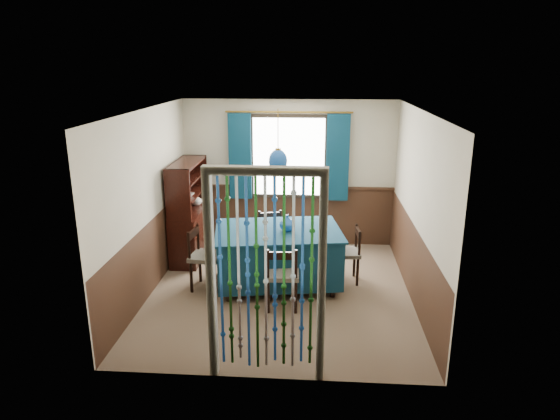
# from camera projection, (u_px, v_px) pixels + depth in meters

# --- Properties ---
(floor) EXTENTS (4.00, 4.00, 0.00)m
(floor) POSITION_uv_depth(u_px,v_px,m) (280.00, 291.00, 6.98)
(floor) COLOR brown
(floor) RESTS_ON ground
(ceiling) EXTENTS (4.00, 4.00, 0.00)m
(ceiling) POSITION_uv_depth(u_px,v_px,m) (280.00, 110.00, 6.27)
(ceiling) COLOR silver
(ceiling) RESTS_ON ground
(wall_back) EXTENTS (3.60, 0.00, 3.60)m
(wall_back) POSITION_uv_depth(u_px,v_px,m) (289.00, 174.00, 8.54)
(wall_back) COLOR beige
(wall_back) RESTS_ON ground
(wall_front) EXTENTS (3.60, 0.00, 3.60)m
(wall_front) POSITION_uv_depth(u_px,v_px,m) (265.00, 264.00, 4.72)
(wall_front) COLOR beige
(wall_front) RESTS_ON ground
(wall_left) EXTENTS (0.00, 4.00, 4.00)m
(wall_left) POSITION_uv_depth(u_px,v_px,m) (148.00, 203.00, 6.75)
(wall_left) COLOR beige
(wall_left) RESTS_ON ground
(wall_right) EXTENTS (0.00, 4.00, 4.00)m
(wall_right) POSITION_uv_depth(u_px,v_px,m) (418.00, 209.00, 6.50)
(wall_right) COLOR beige
(wall_right) RESTS_ON ground
(wainscot_back) EXTENTS (3.60, 0.00, 3.60)m
(wainscot_back) POSITION_uv_depth(u_px,v_px,m) (289.00, 216.00, 8.74)
(wainscot_back) COLOR #3B2316
(wainscot_back) RESTS_ON ground
(wainscot_front) EXTENTS (3.60, 0.00, 3.60)m
(wainscot_front) POSITION_uv_depth(u_px,v_px,m) (266.00, 334.00, 4.94)
(wainscot_front) COLOR #3B2316
(wainscot_front) RESTS_ON ground
(wainscot_left) EXTENTS (0.00, 4.00, 4.00)m
(wainscot_left) POSITION_uv_depth(u_px,v_px,m) (153.00, 255.00, 6.97)
(wainscot_left) COLOR #3B2316
(wainscot_left) RESTS_ON ground
(wainscot_right) EXTENTS (0.00, 4.00, 4.00)m
(wainscot_right) POSITION_uv_depth(u_px,v_px,m) (412.00, 262.00, 6.72)
(wainscot_right) COLOR #3B2316
(wainscot_right) RESTS_ON ground
(window) EXTENTS (1.32, 0.12, 1.42)m
(window) POSITION_uv_depth(u_px,v_px,m) (289.00, 157.00, 8.40)
(window) COLOR black
(window) RESTS_ON wall_back
(doorway) EXTENTS (1.16, 0.12, 2.18)m
(doorway) POSITION_uv_depth(u_px,v_px,m) (266.00, 281.00, 4.83)
(doorway) COLOR silver
(doorway) RESTS_ON ground
(dining_table) EXTENTS (1.90, 1.46, 0.84)m
(dining_table) POSITION_uv_depth(u_px,v_px,m) (278.00, 254.00, 7.06)
(dining_table) COLOR #0D3045
(dining_table) RESTS_ON floor
(chair_near) EXTENTS (0.45, 0.43, 0.87)m
(chair_near) POSITION_uv_depth(u_px,v_px,m) (282.00, 275.00, 6.39)
(chair_near) COLOR black
(chair_near) RESTS_ON floor
(chair_far) EXTENTS (0.49, 0.48, 0.84)m
(chair_far) POSITION_uv_depth(u_px,v_px,m) (271.00, 237.00, 7.83)
(chair_far) COLOR black
(chair_far) RESTS_ON floor
(chair_left) EXTENTS (0.47, 0.48, 0.89)m
(chair_left) POSITION_uv_depth(u_px,v_px,m) (204.00, 257.00, 6.98)
(chair_left) COLOR black
(chair_left) RESTS_ON floor
(chair_right) EXTENTS (0.42, 0.43, 0.82)m
(chair_right) POSITION_uv_depth(u_px,v_px,m) (348.00, 253.00, 7.21)
(chair_right) COLOR black
(chair_right) RESTS_ON floor
(sideboard) EXTENTS (0.44, 1.22, 1.59)m
(sideboard) POSITION_uv_depth(u_px,v_px,m) (189.00, 224.00, 8.08)
(sideboard) COLOR black
(sideboard) RESTS_ON floor
(pendant_lamp) EXTENTS (0.25, 0.25, 0.84)m
(pendant_lamp) POSITION_uv_depth(u_px,v_px,m) (278.00, 161.00, 6.68)
(pendant_lamp) COLOR olive
(pendant_lamp) RESTS_ON ceiling
(vase_table) EXTENTS (0.26, 0.26, 0.21)m
(vase_table) POSITION_uv_depth(u_px,v_px,m) (287.00, 223.00, 6.89)
(vase_table) COLOR navy
(vase_table) RESTS_ON dining_table
(bowl_shelf) EXTENTS (0.25, 0.25, 0.05)m
(bowl_shelf) POSITION_uv_depth(u_px,v_px,m) (188.00, 195.00, 7.70)
(bowl_shelf) COLOR beige
(bowl_shelf) RESTS_ON sideboard
(vase_sideboard) EXTENTS (0.24, 0.24, 0.20)m
(vase_sideboard) POSITION_uv_depth(u_px,v_px,m) (197.00, 199.00, 8.29)
(vase_sideboard) COLOR beige
(vase_sideboard) RESTS_ON sideboard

